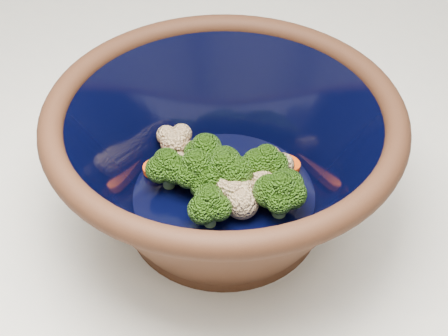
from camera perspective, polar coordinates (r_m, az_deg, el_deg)
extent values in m
cylinder|color=black|center=(0.65, 0.00, -3.90)|extent=(0.20, 0.20, 0.01)
torus|color=black|center=(0.56, 0.00, 5.00)|extent=(0.33, 0.33, 0.02)
cylinder|color=black|center=(0.63, 0.00, -2.38)|extent=(0.19, 0.19, 0.00)
cylinder|color=#608442|center=(0.61, 5.08, -3.54)|extent=(0.01, 0.01, 0.02)
ellipsoid|color=#346212|center=(0.59, 5.23, -1.81)|extent=(0.05, 0.05, 0.04)
cylinder|color=#608442|center=(0.64, 3.81, -0.73)|extent=(0.01, 0.01, 0.02)
ellipsoid|color=#346212|center=(0.62, 3.91, 0.85)|extent=(0.04, 0.04, 0.04)
cylinder|color=#608442|center=(0.63, -5.08, -1.02)|extent=(0.01, 0.01, 0.02)
ellipsoid|color=#346212|center=(0.62, -5.21, 0.53)|extent=(0.04, 0.04, 0.03)
cylinder|color=#608442|center=(0.62, -1.56, -2.25)|extent=(0.01, 0.01, 0.02)
ellipsoid|color=#346212|center=(0.61, -1.59, -0.95)|extent=(0.03, 0.03, 0.03)
cylinder|color=#608442|center=(0.62, 0.08, -1.63)|extent=(0.01, 0.01, 0.02)
ellipsoid|color=#346212|center=(0.60, 0.09, 0.14)|extent=(0.05, 0.05, 0.04)
cylinder|color=#608442|center=(0.60, -1.30, -4.56)|extent=(0.01, 0.01, 0.02)
ellipsoid|color=#346212|center=(0.58, -1.33, -3.09)|extent=(0.04, 0.04, 0.03)
cylinder|color=#608442|center=(0.64, -1.68, 0.05)|extent=(0.01, 0.01, 0.02)
ellipsoid|color=#346212|center=(0.63, -1.73, 1.76)|extent=(0.04, 0.04, 0.04)
cylinder|color=#608442|center=(0.63, -2.50, -1.45)|extent=(0.01, 0.01, 0.02)
ellipsoid|color=#346212|center=(0.61, -2.58, 0.29)|extent=(0.05, 0.05, 0.04)
sphere|color=beige|center=(0.66, -4.55, 2.30)|extent=(0.03, 0.03, 0.03)
sphere|color=beige|center=(0.60, 1.65, -3.17)|extent=(0.03, 0.03, 0.03)
sphere|color=beige|center=(0.62, 1.65, -1.54)|extent=(0.03, 0.03, 0.03)
sphere|color=beige|center=(0.61, 4.14, -1.88)|extent=(0.03, 0.03, 0.03)
sphere|color=beige|center=(0.63, 4.22, -0.09)|extent=(0.03, 0.03, 0.03)
sphere|color=beige|center=(0.64, 3.11, 0.34)|extent=(0.03, 0.03, 0.03)
sphere|color=beige|center=(0.65, -2.68, 0.97)|extent=(0.03, 0.03, 0.03)
sphere|color=beige|center=(0.62, 0.16, -1.56)|extent=(0.03, 0.03, 0.03)
sphere|color=beige|center=(0.64, -4.08, -0.19)|extent=(0.03, 0.03, 0.03)
sphere|color=beige|center=(0.62, 0.09, -1.29)|extent=(0.03, 0.03, 0.03)
cylinder|color=#ED450A|center=(0.65, -6.28, -0.06)|extent=(0.03, 0.03, 0.01)
cylinder|color=#ED450A|center=(0.65, -2.36, -0.19)|extent=(0.03, 0.03, 0.01)
cylinder|color=#ED450A|center=(0.66, 5.57, 0.31)|extent=(0.03, 0.03, 0.01)
cylinder|color=#ED450A|center=(0.64, 2.13, -0.43)|extent=(0.03, 0.03, 0.01)
cylinder|color=#ED450A|center=(0.65, 3.55, 0.05)|extent=(0.03, 0.03, 0.01)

